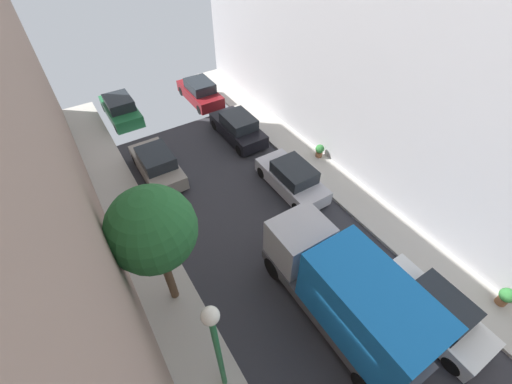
{
  "coord_description": "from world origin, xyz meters",
  "views": [
    {
      "loc": [
        -5.46,
        -2.05,
        11.88
      ],
      "look_at": [
        0.74,
        7.68,
        0.5
      ],
      "focal_mm": 22.9,
      "sensor_mm": 36.0,
      "label": 1
    }
  ],
  "objects_px": {
    "parked_car_right_3": "(238,128)",
    "parked_car_right_4": "(200,92)",
    "lamp_post": "(216,341)",
    "parked_car_right_2": "(292,178)",
    "street_tree_0": "(152,230)",
    "parked_car_left_2": "(157,165)",
    "parked_car_left_3": "(121,109)",
    "potted_plant_3": "(320,150)",
    "parked_car_right_1": "(432,310)",
    "potted_plant_1": "(506,296)",
    "delivery_truck": "(347,294)"
  },
  "relations": [
    {
      "from": "parked_car_right_3",
      "to": "parked_car_right_4",
      "type": "distance_m",
      "value": 5.34
    },
    {
      "from": "parked_car_right_3",
      "to": "lamp_post",
      "type": "height_order",
      "value": "lamp_post"
    },
    {
      "from": "parked_car_right_2",
      "to": "street_tree_0",
      "type": "distance_m",
      "value": 8.57
    },
    {
      "from": "parked_car_right_4",
      "to": "lamp_post",
      "type": "bearing_deg",
      "value": -113.31
    },
    {
      "from": "parked_car_left_2",
      "to": "parked_car_left_3",
      "type": "distance_m",
      "value": 6.75
    },
    {
      "from": "parked_car_right_2",
      "to": "potted_plant_3",
      "type": "distance_m",
      "value": 3.12
    },
    {
      "from": "street_tree_0",
      "to": "parked_car_right_1",
      "type": "bearing_deg",
      "value": -37.94
    },
    {
      "from": "street_tree_0",
      "to": "parked_car_right_4",
      "type": "bearing_deg",
      "value": 60.58
    },
    {
      "from": "potted_plant_1",
      "to": "potted_plant_3",
      "type": "height_order",
      "value": "potted_plant_1"
    },
    {
      "from": "parked_car_left_2",
      "to": "parked_car_right_1",
      "type": "xyz_separation_m",
      "value": [
        5.4,
        -13.03,
        0.0
      ]
    },
    {
      "from": "parked_car_left_2",
      "to": "parked_car_right_4",
      "type": "distance_m",
      "value": 8.1
    },
    {
      "from": "parked_car_left_3",
      "to": "delivery_truck",
      "type": "relative_size",
      "value": 0.64
    },
    {
      "from": "parked_car_right_2",
      "to": "potted_plant_3",
      "type": "height_order",
      "value": "parked_car_right_2"
    },
    {
      "from": "delivery_truck",
      "to": "potted_plant_1",
      "type": "relative_size",
      "value": 7.87
    },
    {
      "from": "parked_car_right_1",
      "to": "parked_car_right_2",
      "type": "distance_m",
      "value": 8.27
    },
    {
      "from": "parked_car_left_2",
      "to": "parked_car_right_1",
      "type": "distance_m",
      "value": 14.1
    },
    {
      "from": "potted_plant_3",
      "to": "parked_car_left_3",
      "type": "bearing_deg",
      "value": 128.77
    },
    {
      "from": "parked_car_right_2",
      "to": "parked_car_left_2",
      "type": "bearing_deg",
      "value": 138.63
    },
    {
      "from": "parked_car_right_1",
      "to": "delivery_truck",
      "type": "distance_m",
      "value": 3.41
    },
    {
      "from": "potted_plant_1",
      "to": "delivery_truck",
      "type": "bearing_deg",
      "value": 152.08
    },
    {
      "from": "parked_car_left_2",
      "to": "street_tree_0",
      "type": "bearing_deg",
      "value": -106.01
    },
    {
      "from": "parked_car_left_2",
      "to": "lamp_post",
      "type": "bearing_deg",
      "value": -99.88
    },
    {
      "from": "parked_car_right_2",
      "to": "street_tree_0",
      "type": "bearing_deg",
      "value": -161.83
    },
    {
      "from": "parked_car_right_3",
      "to": "street_tree_0",
      "type": "xyz_separation_m",
      "value": [
        -7.47,
        -7.91,
        3.42
      ]
    },
    {
      "from": "parked_car_left_3",
      "to": "parked_car_right_2",
      "type": "height_order",
      "value": "same"
    },
    {
      "from": "parked_car_right_2",
      "to": "potted_plant_1",
      "type": "xyz_separation_m",
      "value": [
        2.84,
        -9.41,
        -0.1
      ]
    },
    {
      "from": "parked_car_right_2",
      "to": "potted_plant_3",
      "type": "xyz_separation_m",
      "value": [
        2.88,
        1.2,
        -0.15
      ]
    },
    {
      "from": "parked_car_right_2",
      "to": "delivery_truck",
      "type": "relative_size",
      "value": 0.64
    },
    {
      "from": "parked_car_right_4",
      "to": "potted_plant_1",
      "type": "height_order",
      "value": "parked_car_right_4"
    },
    {
      "from": "delivery_truck",
      "to": "parked_car_right_4",
      "type": "bearing_deg",
      "value": 81.11
    },
    {
      "from": "lamp_post",
      "to": "parked_car_right_2",
      "type": "bearing_deg",
      "value": 40.13
    },
    {
      "from": "delivery_truck",
      "to": "potted_plant_1",
      "type": "distance_m",
      "value": 6.38
    },
    {
      "from": "parked_car_right_1",
      "to": "delivery_truck",
      "type": "bearing_deg",
      "value": 146.35
    },
    {
      "from": "potted_plant_3",
      "to": "delivery_truck",
      "type": "bearing_deg",
      "value": -125.99
    },
    {
      "from": "lamp_post",
      "to": "parked_car_right_4",
      "type": "bearing_deg",
      "value": 66.69
    },
    {
      "from": "parked_car_right_2",
      "to": "street_tree_0",
      "type": "relative_size",
      "value": 0.78
    },
    {
      "from": "parked_car_right_3",
      "to": "potted_plant_3",
      "type": "relative_size",
      "value": 5.51
    },
    {
      "from": "parked_car_left_2",
      "to": "parked_car_left_3",
      "type": "bearing_deg",
      "value": 90.0
    },
    {
      "from": "parked_car_right_4",
      "to": "parked_car_left_2",
      "type": "bearing_deg",
      "value": -131.83
    },
    {
      "from": "parked_car_left_3",
      "to": "parked_car_right_2",
      "type": "bearing_deg",
      "value": -64.86
    },
    {
      "from": "parked_car_right_3",
      "to": "delivery_truck",
      "type": "distance_m",
      "value": 12.28
    },
    {
      "from": "potted_plant_3",
      "to": "street_tree_0",
      "type": "bearing_deg",
      "value": -160.54
    },
    {
      "from": "parked_car_right_4",
      "to": "delivery_truck",
      "type": "distance_m",
      "value": 17.51
    },
    {
      "from": "parked_car_right_3",
      "to": "delivery_truck",
      "type": "xyz_separation_m",
      "value": [
        -2.7,
        -11.93,
        1.07
      ]
    },
    {
      "from": "street_tree_0",
      "to": "potted_plant_3",
      "type": "xyz_separation_m",
      "value": [
        10.34,
        3.65,
        -3.58
      ]
    },
    {
      "from": "parked_car_left_2",
      "to": "street_tree_0",
      "type": "relative_size",
      "value": 0.78
    },
    {
      "from": "parked_car_left_3",
      "to": "street_tree_0",
      "type": "height_order",
      "value": "street_tree_0"
    },
    {
      "from": "delivery_truck",
      "to": "potted_plant_3",
      "type": "height_order",
      "value": "delivery_truck"
    },
    {
      "from": "potted_plant_1",
      "to": "lamp_post",
      "type": "relative_size",
      "value": 0.17
    },
    {
      "from": "delivery_truck",
      "to": "parked_car_right_3",
      "type": "bearing_deg",
      "value": 77.25
    }
  ]
}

